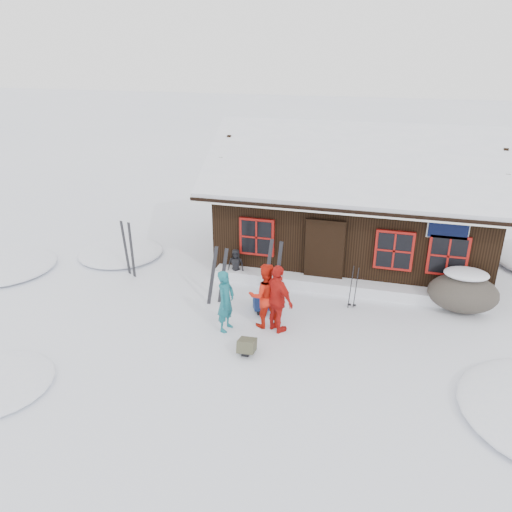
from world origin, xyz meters
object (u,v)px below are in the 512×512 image
object	(u,v)px
skier_teal	(226,301)
backpack_blue	(263,305)
backpack_olive	(247,348)
skier_orange_left	(265,295)
ski_poles	(353,288)
skier_orange_right	(278,299)
boulder	(463,292)
skier_crouched	(236,265)
ski_pair_left	(218,276)

from	to	relation	value
skier_teal	backpack_blue	xyz separation A→B (m)	(0.64, 1.11, -0.62)
skier_teal	backpack_olive	xyz separation A→B (m)	(0.79, -0.87, -0.65)
skier_orange_left	ski_poles	size ratio (longest dim) A/B	1.35
skier_orange_right	backpack_blue	size ratio (longest dim) A/B	2.78
backpack_blue	boulder	bearing A→B (deg)	-4.10
skier_orange_left	skier_crouched	world-z (taller)	skier_orange_left
skier_crouched	backpack_blue	size ratio (longest dim) A/B	1.55
skier_teal	backpack_blue	world-z (taller)	skier_teal
skier_teal	skier_crouched	size ratio (longest dim) A/B	1.62
skier_orange_right	skier_crouched	distance (m)	3.14
skier_teal	ski_poles	xyz separation A→B (m)	(2.91, 1.94, -0.21)
skier_orange_left	boulder	xyz separation A→B (m)	(4.85, 2.15, -0.31)
ski_pair_left	skier_orange_right	bearing A→B (deg)	-39.37
skier_orange_left	ski_pair_left	world-z (taller)	skier_orange_left
skier_crouched	backpack_olive	distance (m)	3.92
skier_orange_left	ski_poles	xyz separation A→B (m)	(2.04, 1.51, -0.26)
skier_teal	ski_pair_left	xyz separation A→B (m)	(-0.64, 1.23, 0.01)
backpack_olive	ski_pair_left	bearing A→B (deg)	120.04
skier_orange_left	backpack_olive	world-z (taller)	skier_orange_left
boulder	ski_poles	world-z (taller)	ski_poles
skier_teal	ski_pair_left	distance (m)	1.39
skier_orange_right	skier_crouched	bearing A→B (deg)	-17.75
skier_orange_left	skier_crouched	xyz separation A→B (m)	(-1.50, 2.34, -0.35)
skier_orange_left	skier_crouched	distance (m)	2.80
ski_poles	backpack_blue	bearing A→B (deg)	-159.91
ski_poles	skier_teal	bearing A→B (deg)	-146.30
skier_teal	skier_orange_right	xyz separation A→B (m)	(1.23, 0.27, 0.08)
skier_teal	skier_orange_right	size ratio (longest dim) A/B	0.91
ski_poles	backpack_olive	xyz separation A→B (m)	(-2.13, -2.82, -0.45)
skier_crouched	backpack_blue	xyz separation A→B (m)	(1.26, -1.66, -0.32)
ski_pair_left	boulder	bearing A→B (deg)	-0.18
skier_teal	backpack_blue	distance (m)	1.43
boulder	ski_pair_left	xyz separation A→B (m)	(-6.37, -1.36, 0.27)
skier_orange_right	boulder	size ratio (longest dim) A/B	0.97
skier_orange_left	ski_poles	world-z (taller)	skier_orange_left
skier_teal	backpack_olive	world-z (taller)	skier_teal
backpack_blue	backpack_olive	distance (m)	1.99
skier_teal	boulder	xyz separation A→B (m)	(5.73, 2.59, -0.26)
ski_pair_left	backpack_blue	distance (m)	1.44
ski_pair_left	backpack_blue	bearing A→B (deg)	-17.59
skier_orange_right	skier_crouched	xyz separation A→B (m)	(-1.85, 2.50, -0.39)
backpack_olive	boulder	bearing A→B (deg)	30.90
boulder	ski_poles	size ratio (longest dim) A/B	1.44
skier_orange_left	boulder	size ratio (longest dim) A/B	0.93
skier_orange_left	skier_teal	bearing A→B (deg)	2.33
skier_orange_left	ski_pair_left	xyz separation A→B (m)	(-1.52, 0.80, -0.04)
boulder	backpack_blue	xyz separation A→B (m)	(-5.09, -1.48, -0.36)
skier_orange_right	backpack_blue	distance (m)	1.25
skier_crouched	skier_teal	bearing A→B (deg)	-85.57
skier_orange_right	backpack_blue	bearing A→B (deg)	-19.18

